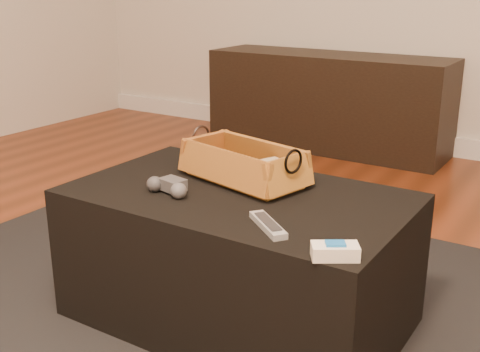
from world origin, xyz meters
The scene contains 10 objects.
baseboard centered at (0.00, 2.73, 0.06)m, with size 5.00×0.04×0.12m, color white.
media_cabinet centered at (-0.48, 2.51, 0.30)m, with size 1.52×0.45×0.60m, color black.
area_rug centered at (0.17, 0.39, 0.01)m, with size 2.60×2.00×0.01m, color black.
ottoman centered at (0.17, 0.44, 0.22)m, with size 1.00×0.60×0.42m, color black.
tv_remote centered at (0.10, 0.53, 0.46)m, with size 0.22×0.05×0.02m, color black.
cloth_bundle centered at (0.24, 0.55, 0.48)m, with size 0.11×0.08×0.06m, color tan.
wicker_basket centered at (0.13, 0.54, 0.48)m, with size 0.45×0.30×0.14m.
game_controller centered at (0.01, 0.32, 0.46)m, with size 0.15×0.09×0.05m.
silver_remote centered at (0.38, 0.25, 0.44)m, with size 0.16×0.14×0.02m.
cream_gadget centered at (0.60, 0.18, 0.45)m, with size 0.12×0.10×0.04m.
Camera 1 is at (1.08, -0.97, 1.03)m, focal length 45.00 mm.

